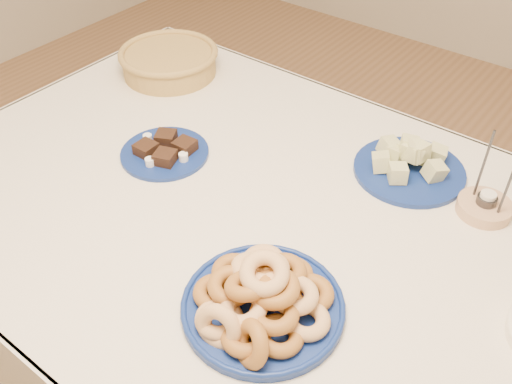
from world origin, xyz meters
TOP-DOWN VIEW (x-y plane):
  - dining_table at (0.00, 0.00)m, footprint 1.71×1.11m
  - donut_platter at (0.15, -0.22)m, footprint 0.32×0.32m
  - melon_plate at (0.17, 0.33)m, footprint 0.35×0.35m
  - brownie_plate at (-0.34, 0.02)m, footprint 0.26×0.26m
  - wicker_basket at (-0.62, 0.32)m, footprint 0.33×0.33m
  - candle_holder at (0.37, 0.29)m, footprint 0.15×0.15m

SIDE VIEW (x-z plane):
  - dining_table at x=0.00m, z-range 0.27..1.02m
  - brownie_plate at x=-0.34m, z-range 0.74..0.78m
  - candle_holder at x=0.37m, z-range 0.67..0.87m
  - melon_plate at x=0.17m, z-range 0.73..0.82m
  - donut_platter at x=0.15m, z-range 0.72..0.86m
  - wicker_basket at x=-0.62m, z-range 0.75..0.83m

